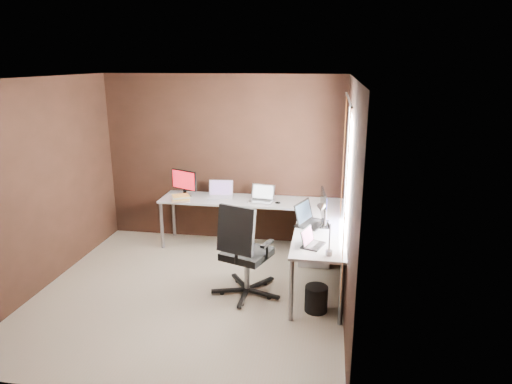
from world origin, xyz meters
TOP-DOWN VIEW (x-y plane):
  - room at (0.34, 0.07)m, footprint 3.60×3.60m
  - desk at (0.84, 1.04)m, footprint 2.65×2.25m
  - drawer_pedestal at (1.43, 1.15)m, footprint 0.42×0.50m
  - monitor_left at (-0.54, 1.53)m, footprint 0.42×0.22m
  - monitor_right at (1.53, 0.57)m, footprint 0.15×0.53m
  - laptop_white at (0.00, 1.58)m, footprint 0.38×0.29m
  - laptop_silver at (0.64, 1.47)m, footprint 0.38×0.30m
  - laptop_black_big at (1.35, 0.62)m, footprint 0.43×0.50m
  - laptop_black_small at (1.42, -0.07)m, footprint 0.28×0.33m
  - book_stack at (-0.52, 1.30)m, footprint 0.31×0.29m
  - mouse_left at (-0.59, 1.30)m, footprint 0.09×0.06m
  - mouse_corner at (0.88, 1.37)m, footprint 0.09×0.07m
  - desk_lamp at (1.55, -0.23)m, footprint 0.18×0.21m
  - office_chair at (0.66, 0.06)m, footprint 0.64×0.68m
  - wastebasket at (1.50, -0.17)m, footprint 0.33×0.33m

SIDE VIEW (x-z plane):
  - wastebasket at x=1.50m, z-range 0.00..0.29m
  - drawer_pedestal at x=1.43m, z-range 0.00..0.60m
  - office_chair at x=0.66m, z-range -0.24..0.91m
  - desk at x=0.84m, z-range 0.31..1.04m
  - mouse_corner at x=0.88m, z-range 0.73..0.76m
  - mouse_left at x=-0.59m, z-range 0.73..0.76m
  - book_stack at x=-0.52m, z-range 0.73..0.81m
  - laptop_black_small at x=1.42m, z-range 0.68..0.87m
  - laptop_silver at x=0.64m, z-range 0.67..0.90m
  - laptop_white at x=0.00m, z-range 0.66..0.90m
  - laptop_black_big at x=1.35m, z-range 0.65..0.93m
  - monitor_left at x=-0.54m, z-range 0.76..1.15m
  - monitor_right at x=1.53m, z-range 0.76..1.20m
  - desk_lamp at x=1.55m, z-range 0.80..1.33m
  - room at x=0.34m, z-range 0.03..2.53m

